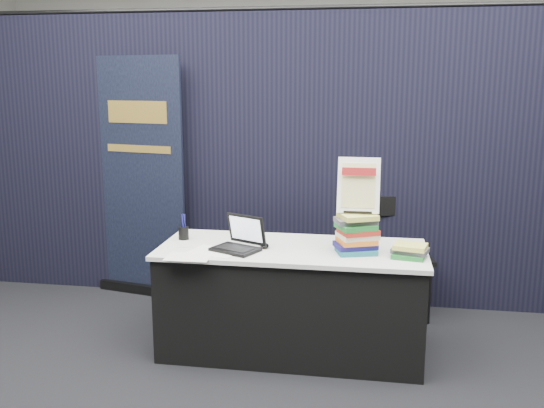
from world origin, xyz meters
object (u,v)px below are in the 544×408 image
(info_sign, at_px, (359,186))
(book_stack_tall, at_px, (357,233))
(book_stack_short, at_px, (408,251))
(display_table, at_px, (292,300))
(pullup_banner, at_px, (141,192))
(stacking_chair, at_px, (403,250))
(laptop, at_px, (237,242))

(info_sign, bearing_deg, book_stack_tall, -89.91)
(book_stack_tall, distance_m, book_stack_short, 0.34)
(display_table, height_order, info_sign, info_sign)
(book_stack_tall, distance_m, info_sign, 0.31)
(info_sign, bearing_deg, display_table, 176.77)
(pullup_banner, bearing_deg, display_table, -21.94)
(info_sign, xyz_separation_m, pullup_banner, (-1.87, 0.97, -0.28))
(book_stack_short, relative_size, info_sign, 0.64)
(info_sign, bearing_deg, pullup_banner, 152.67)
(info_sign, relative_size, pullup_banner, 0.18)
(book_stack_short, relative_size, stacking_chair, 0.26)
(book_stack_tall, relative_size, pullup_banner, 0.14)
(laptop, bearing_deg, display_table, 41.75)
(pullup_banner, bearing_deg, book_stack_tall, -16.75)
(laptop, bearing_deg, info_sign, 30.80)
(display_table, height_order, book_stack_tall, book_stack_tall)
(laptop, bearing_deg, stacking_chair, 65.40)
(display_table, relative_size, pullup_banner, 0.87)
(pullup_banner, bearing_deg, info_sign, -16.02)
(book_stack_tall, distance_m, stacking_chair, 1.06)
(display_table, xyz_separation_m, pullup_banner, (-1.44, 0.95, 0.54))
(book_stack_tall, height_order, pullup_banner, pullup_banner)
(book_stack_short, height_order, pullup_banner, pullup_banner)
(book_stack_short, xyz_separation_m, info_sign, (-0.33, 0.08, 0.40))
(book_stack_tall, height_order, info_sign, info_sign)
(book_stack_tall, bearing_deg, book_stack_short, -9.38)
(book_stack_tall, height_order, book_stack_short, book_stack_tall)
(book_stack_short, height_order, stacking_chair, stacking_chair)
(stacking_chair, bearing_deg, book_stack_short, -102.50)
(laptop, height_order, book_stack_tall, book_stack_tall)
(book_stack_tall, bearing_deg, stacking_chair, 69.32)
(display_table, xyz_separation_m, stacking_chair, (0.79, 0.88, 0.14))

